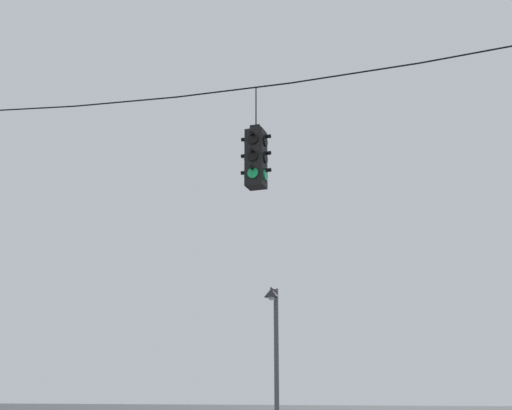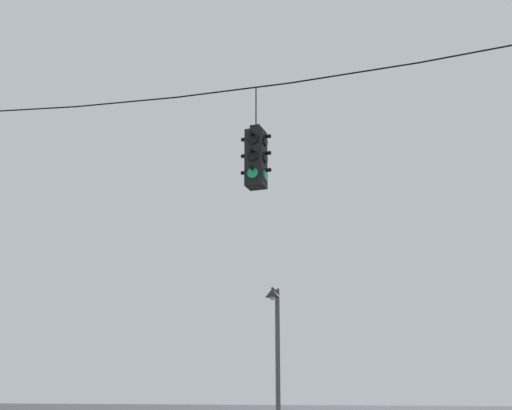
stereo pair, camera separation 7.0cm
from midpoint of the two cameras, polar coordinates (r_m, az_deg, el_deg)
The scene contains 3 objects.
span_wire at distance 12.20m, azimuth 8.45°, elevation 12.16°, with size 16.70×0.03×0.51m.
traffic_light_near_right_pole at distance 11.96m, azimuth -0.17°, elevation 4.20°, with size 0.58×0.58×2.02m.
street_lamp at distance 16.54m, azimuth 1.55°, elevation -12.41°, with size 0.37×0.65×4.41m.
Camera 1 is at (1.69, -10.70, 1.77)m, focal length 45.00 mm.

